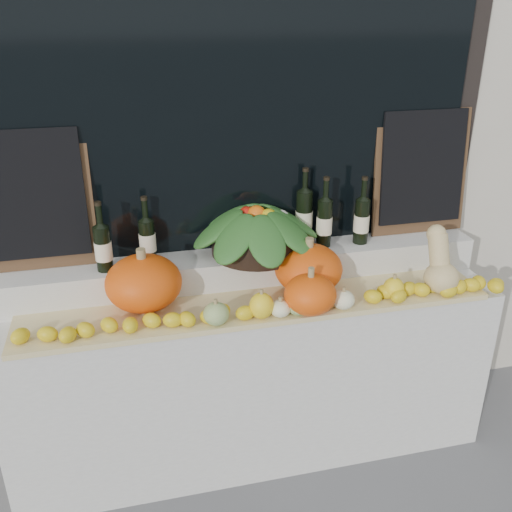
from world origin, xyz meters
TOP-DOWN VIEW (x-y plane):
  - display_sill at (0.00, 1.52)m, footprint 2.30×0.55m
  - rear_tier at (0.00, 1.68)m, footprint 2.30×0.25m
  - straw_bedding at (0.00, 1.40)m, footprint 2.10×0.32m
  - pumpkin_left at (-0.49, 1.49)m, footprint 0.39×0.39m
  - pumpkin_right at (0.25, 1.48)m, footprint 0.41×0.41m
  - pumpkin_center at (0.20, 1.28)m, footprint 0.29×0.29m
  - butternut_squash at (0.85, 1.35)m, footprint 0.16×0.21m
  - decorative_gourds at (0.13, 1.29)m, footprint 0.92×0.14m
  - lemon_heap at (0.00, 1.29)m, footprint 2.20×0.16m
  - produce_bowl at (0.05, 1.66)m, footprint 0.65×0.65m
  - wine_bottle_far_left at (-0.65, 1.63)m, footprint 0.08×0.08m
  - wine_bottle_near_left at (-0.45, 1.71)m, footprint 0.08×0.08m
  - wine_bottle_tall at (0.31, 1.72)m, footprint 0.08×0.08m
  - wine_bottle_near_right at (0.39, 1.66)m, footprint 0.08×0.08m
  - wine_bottle_far_right at (0.58, 1.66)m, footprint 0.08×0.08m
  - chalkboard_left at (-0.92, 1.74)m, footprint 0.50×0.09m
  - chalkboard_right at (0.92, 1.74)m, footprint 0.50×0.09m

SIDE VIEW (x-z plane):
  - display_sill at x=0.00m, z-range 0.00..0.88m
  - straw_bedding at x=0.00m, z-range 0.88..0.90m
  - lemon_heap at x=0.00m, z-range 0.91..0.97m
  - decorative_gourds at x=0.13m, z-range 0.88..1.02m
  - rear_tier at x=0.00m, z-range 0.88..1.04m
  - pumpkin_center at x=0.20m, z-range 0.91..1.08m
  - pumpkin_right at x=0.25m, z-range 0.91..1.13m
  - butternut_squash at x=0.85m, z-range 0.88..1.17m
  - pumpkin_left at x=-0.49m, z-range 0.91..1.15m
  - wine_bottle_near_left at x=-0.45m, z-range 0.99..1.29m
  - wine_bottle_far_left at x=-0.65m, z-range 0.99..1.31m
  - wine_bottle_far_right at x=0.58m, z-range 0.99..1.33m
  - produce_bowl at x=0.05m, z-range 1.04..1.28m
  - wine_bottle_near_right at x=0.39m, z-range 0.99..1.34m
  - wine_bottle_tall at x=0.31m, z-range 0.99..1.37m
  - chalkboard_left at x=-0.92m, z-range 1.05..1.67m
  - chalkboard_right at x=0.92m, z-range 1.05..1.67m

